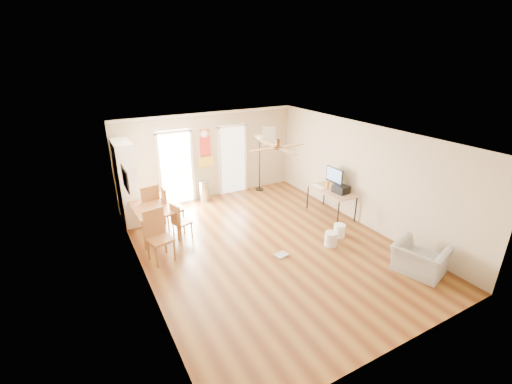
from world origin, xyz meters
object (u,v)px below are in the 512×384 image
dining_chair_right_b (182,221)px  wastebasket_a (331,239)px  computer_desk (331,203)px  printer (341,189)px  bookshelf (127,183)px  torchiere_lamp (260,164)px  wastebasket_b (339,231)px  trash_can (204,191)px  armchair (420,259)px  dining_table (153,219)px  dining_chair_near (160,237)px  dining_chair_right_a (173,206)px  dining_chair_far (148,205)px

dining_chair_right_b → wastebasket_a: size_ratio=2.70×
computer_desk → printer: (0.09, -0.25, 0.46)m
bookshelf → dining_chair_right_b: bearing=-57.5°
torchiere_lamp → wastebasket_b: (0.18, -3.64, -0.74)m
bookshelf → trash_can: (2.19, 0.32, -0.77)m
dining_chair_right_b → armchair: 5.29m
dining_table → dining_chair_near: (-0.15, -1.32, 0.19)m
dining_chair_right_a → computer_desk: dining_chair_right_a is taller
dining_chair_near → wastebasket_b: size_ratio=3.56×
trash_can → torchiere_lamp: bearing=-0.4°
torchiere_lamp → armchair: 5.62m
dining_chair_right_b → wastebasket_b: (3.35, -1.81, -0.29)m
dining_chair_right_a → computer_desk: 4.21m
computer_desk → armchair: bearing=-94.0°
printer → armchair: printer is taller
armchair → dining_chair_right_b: bearing=28.5°
dining_table → wastebasket_b: (3.90, -2.38, -0.22)m
computer_desk → wastebasket_b: (-0.61, -1.06, -0.21)m
dining_table → computer_desk: size_ratio=1.10×
bookshelf → wastebasket_b: (4.27, -3.33, -0.93)m
wastebasket_b → computer_desk: bearing=60.3°
dining_chair_right_b → dining_chair_far: 1.19m
bookshelf → torchiere_lamp: 4.10m
dining_chair_right_b → wastebasket_a: bearing=-143.7°
computer_desk → torchiere_lamp: bearing=106.9°
printer → armchair: bearing=-101.9°
dining_table → dining_chair_far: size_ratio=1.34×
dining_chair_right_b → dining_table: bearing=25.4°
torchiere_lamp → wastebasket_a: size_ratio=5.38×
dining_chair_right_b → dining_chair_near: dining_chair_near is taller
printer → wastebasket_a: size_ratio=1.16×
dining_chair_right_b → torchiere_lamp: bearing=-78.5°
dining_chair_right_a → wastebasket_b: (3.35, -2.50, -0.39)m
dining_chair_far → computer_desk: size_ratio=0.82×
trash_can → printer: 4.00m
dining_chair_far → torchiere_lamp: (3.72, 0.78, 0.33)m
dining_chair_near → armchair: (4.45, -2.98, -0.26)m
dining_chair_far → torchiere_lamp: bearing=-179.6°
dining_chair_near → dining_chair_right_a: bearing=51.6°
dining_table → printer: size_ratio=3.90×
bookshelf → trash_can: 2.35m
printer → bookshelf: bearing=147.4°
torchiere_lamp → printer: (0.88, -2.83, -0.07)m
dining_chair_right_b → dining_chair_far: dining_chair_far is taller
dining_chair_far → wastebasket_a: dining_chair_far is taller
printer → wastebasket_b: printer is taller
dining_chair_right_b → armchair: (3.75, -3.73, -0.14)m
dining_table → wastebasket_b: bearing=-31.4°
wastebasket_a → armchair: armchair is taller
dining_table → dining_chair_right_b: bearing=-46.1°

